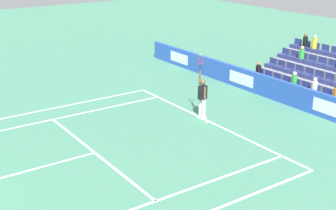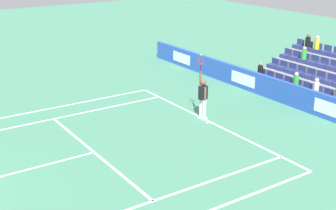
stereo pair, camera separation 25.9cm
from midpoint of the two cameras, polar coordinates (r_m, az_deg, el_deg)
line_baseline at (r=20.30m, az=4.77°, el=-2.05°), size 10.97×0.10×0.01m
line_service at (r=17.60m, az=-9.32°, el=-5.75°), size 8.23×0.10×0.01m
line_centre_service at (r=16.67m, az=-19.37°, el=-8.17°), size 0.10×6.40×0.01m
line_singles_sideline_left at (r=20.99m, az=-15.33°, el=-1.96°), size 0.10×11.89×0.01m
line_singles_sideline_right at (r=14.19m, az=-3.63°, el=-12.14°), size 0.10×11.89×0.01m
line_doubles_sideline_left at (r=22.22m, az=-16.53°, el=-0.88°), size 0.10×11.89×0.01m
line_centre_mark at (r=20.24m, az=4.55°, el=-2.11°), size 0.10×0.20×0.01m
sponsor_barrier at (r=23.07m, az=13.48°, el=1.56°), size 22.28×0.22×1.08m
tennis_player at (r=20.34m, az=3.84°, el=0.99°), size 0.53×0.37×2.85m
stadium_stand at (r=25.21m, az=18.03°, el=2.99°), size 6.20×3.80×2.60m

